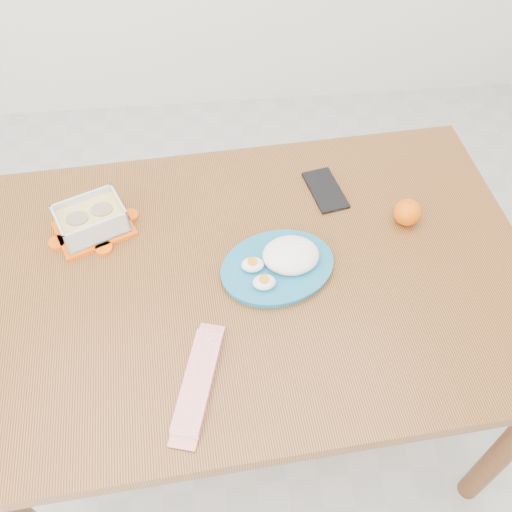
{
  "coord_description": "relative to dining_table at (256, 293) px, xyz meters",
  "views": [
    {
      "loc": [
        0.04,
        -0.74,
        1.82
      ],
      "look_at": [
        0.12,
        0.06,
        0.81
      ],
      "focal_mm": 40.0,
      "sensor_mm": 36.0,
      "label": 1
    }
  ],
  "objects": [
    {
      "name": "dining_table",
      "position": [
        0.0,
        0.0,
        0.0
      ],
      "size": [
        1.37,
        0.96,
        0.75
      ],
      "rotation": [
        0.0,
        0.0,
        0.07
      ],
      "color": "brown",
      "rests_on": "ground"
    },
    {
      "name": "candy_bar",
      "position": [
        -0.14,
        -0.27,
        0.1
      ],
      "size": [
        0.12,
        0.24,
        0.02
      ],
      "primitive_type": "cube",
      "rotation": [
        0.0,
        0.0,
        1.3
      ],
      "color": "red",
      "rests_on": "dining_table"
    },
    {
      "name": "rice_plate",
      "position": [
        0.06,
        0.01,
        0.11
      ],
      "size": [
        0.33,
        0.33,
        0.07
      ],
      "rotation": [
        0.0,
        0.0,
        0.3
      ],
      "color": "#1A6B90",
      "rests_on": "dining_table"
    },
    {
      "name": "food_container",
      "position": [
        -0.39,
        0.17,
        0.13
      ],
      "size": [
        0.22,
        0.2,
        0.08
      ],
      "rotation": [
        0.0,
        0.0,
        0.4
      ],
      "color": "#F35407",
      "rests_on": "dining_table"
    },
    {
      "name": "orange_fruit",
      "position": [
        0.39,
        0.12,
        0.12
      ],
      "size": [
        0.07,
        0.07,
        0.07
      ],
      "primitive_type": "sphere",
      "color": "#E34704",
      "rests_on": "dining_table"
    },
    {
      "name": "smartphone",
      "position": [
        0.21,
        0.25,
        0.09
      ],
      "size": [
        0.11,
        0.17,
        0.01
      ],
      "primitive_type": "cube",
      "rotation": [
        0.0,
        0.0,
        0.21
      ],
      "color": "black",
      "rests_on": "dining_table"
    },
    {
      "name": "ground",
      "position": [
        -0.12,
        -0.06,
        -0.66
      ],
      "size": [
        3.5,
        3.5,
        0.0
      ],
      "primitive_type": "plane",
      "color": "#B7B7B2",
      "rests_on": "ground"
    }
  ]
}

